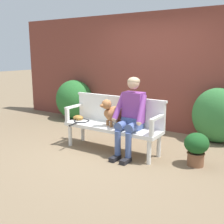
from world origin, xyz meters
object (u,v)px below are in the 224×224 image
Objects in this scene: person_seated at (131,114)px; potted_plant at (196,147)px; tennis_racket at (81,121)px; baseball_glove at (78,118)px; dog_on_bench at (112,112)px; garden_bench at (112,129)px.

potted_plant is (1.06, 0.17, -0.43)m from person_seated.
tennis_racket is 2.62× the size of baseball_glove.
baseball_glove is (-0.78, 0.00, -0.20)m from dog_on_bench.
potted_plant is at bearing 5.77° from tennis_racket.
dog_on_bench reaches higher than potted_plant.
tennis_racket is at bearing -177.58° from person_seated.
garden_bench is 0.51m from person_seated.
baseball_glove is at bearing 178.71° from garden_bench.
person_seated is 2.77× the size of dog_on_bench.
person_seated is at bearing -1.90° from garden_bench.
dog_on_bench is at bearing -174.43° from potted_plant.
person_seated is (0.39, -0.01, 0.33)m from garden_bench.
tennis_racket reaches higher than garden_bench.
baseball_glove is at bearing -176.46° from potted_plant.
person_seated reaches higher than dog_on_bench.
potted_plant is (1.44, 0.16, -0.10)m from garden_bench.
person_seated is at bearing 2.42° from tennis_racket.
tennis_racket is (-0.66, -0.07, -0.23)m from dog_on_bench.
baseball_glove reaches higher than potted_plant.
potted_plant is (2.23, 0.14, -0.20)m from baseball_glove.
garden_bench is at bearing 4.96° from tennis_racket.
person_seated reaches higher than potted_plant.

